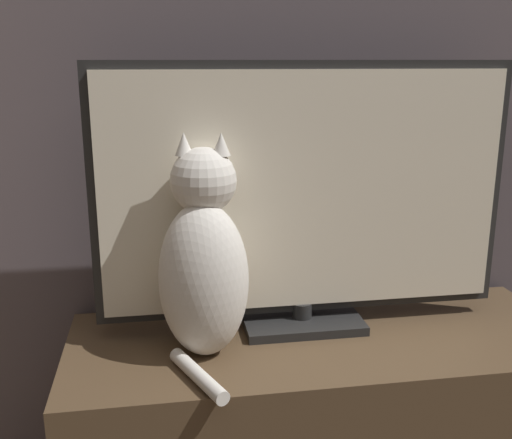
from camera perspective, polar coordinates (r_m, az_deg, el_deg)
tv at (r=1.29m, az=4.60°, el=2.02°), size 0.90×0.16×0.58m
cat at (r=1.20m, az=-4.99°, el=-4.08°), size 0.21×0.32×0.45m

